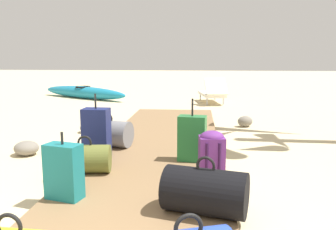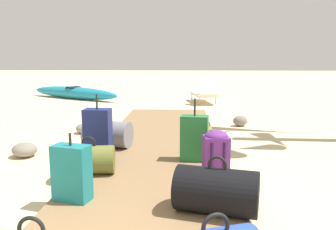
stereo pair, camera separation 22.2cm
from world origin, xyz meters
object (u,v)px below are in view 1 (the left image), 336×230
object	(u,v)px
duffel_bag_black	(205,191)
lounge_chair	(212,92)
suitcase_navy	(97,133)
duffel_bag_olive	(85,159)
duffel_bag_grey	(108,133)
suitcase_green	(192,138)
suitcase_teal	(64,171)
backpack_purple	(212,151)
kayak	(83,92)

from	to	relation	value
duffel_bag_black	lounge_chair	bearing A→B (deg)	87.28
suitcase_navy	lounge_chair	bearing A→B (deg)	73.94
suitcase_navy	duffel_bag_black	xyz separation A→B (m)	(1.39, -1.57, -0.13)
duffel_bag_olive	lounge_chair	world-z (taller)	lounge_chair
suitcase_navy	duffel_bag_grey	distance (m)	0.59
suitcase_green	suitcase_navy	bearing A→B (deg)	178.17
suitcase_navy	duffel_bag_grey	world-z (taller)	suitcase_navy
suitcase_teal	suitcase_green	bearing A→B (deg)	48.26
lounge_chair	duffel_bag_grey	bearing A→B (deg)	-107.66
lounge_chair	suitcase_navy	bearing A→B (deg)	-106.06
duffel_bag_black	suitcase_green	distance (m)	1.54
suitcase_green	suitcase_teal	bearing A→B (deg)	-131.74
suitcase_green	duffel_bag_grey	size ratio (longest dim) A/B	1.07
duffel_bag_black	duffel_bag_olive	distance (m)	1.65
suitcase_navy	suitcase_green	size ratio (longest dim) A/B	1.06
backpack_purple	lounge_chair	bearing A→B (deg)	87.65
duffel_bag_black	lounge_chair	size ratio (longest dim) A/B	0.47
duffel_bag_grey	suitcase_navy	bearing A→B (deg)	-89.85
duffel_bag_grey	backpack_purple	bearing A→B (deg)	-35.86
backpack_purple	suitcase_teal	xyz separation A→B (m)	(-1.40, -0.86, 0.00)
suitcase_teal	backpack_purple	bearing A→B (deg)	31.41
suitcase_navy	duffel_bag_olive	size ratio (longest dim) A/B	1.41
suitcase_teal	lounge_chair	size ratio (longest dim) A/B	0.39
duffel_bag_grey	lounge_chair	bearing A→B (deg)	72.34
duffel_bag_grey	kayak	xyz separation A→B (m)	(-2.50, 6.38, -0.07)
duffel_bag_black	suitcase_green	world-z (taller)	suitcase_green
suitcase_green	duffel_bag_grey	world-z (taller)	suitcase_green
suitcase_teal	duffel_bag_black	bearing A→B (deg)	-9.35
backpack_purple	suitcase_green	bearing A→B (deg)	117.01
duffel_bag_black	duffel_bag_grey	size ratio (longest dim) A/B	1.03
suitcase_green	kayak	xyz separation A→B (m)	(-3.76, 7.00, -0.17)
suitcase_teal	suitcase_green	size ratio (longest dim) A/B	0.80
suitcase_teal	duffel_bag_black	xyz separation A→B (m)	(1.31, -0.22, -0.06)
duffel_bag_black	lounge_chair	xyz separation A→B (m)	(0.36, 7.67, 0.05)
duffel_bag_black	duffel_bag_grey	world-z (taller)	duffel_bag_black
duffel_bag_olive	suitcase_teal	bearing A→B (deg)	-86.93
suitcase_green	lounge_chair	xyz separation A→B (m)	(0.50, 6.14, -0.04)
duffel_bag_olive	duffel_bag_grey	distance (m)	1.19
suitcase_green	duffel_bag_grey	bearing A→B (deg)	153.73
suitcase_navy	duffel_bag_grey	bearing A→B (deg)	90.15
duffel_bag_olive	kayak	world-z (taller)	duffel_bag_olive
backpack_purple	suitcase_teal	size ratio (longest dim) A/B	0.77
backpack_purple	suitcase_green	xyz separation A→B (m)	(-0.23, 0.46, 0.03)
backpack_purple	suitcase_navy	xyz separation A→B (m)	(-1.49, 0.50, 0.07)
suitcase_teal	duffel_bag_black	world-z (taller)	suitcase_teal
duffel_bag_black	duffel_bag_grey	xyz separation A→B (m)	(-1.39, 2.15, -0.00)
suitcase_green	duffel_bag_grey	distance (m)	1.40
duffel_bag_black	kayak	size ratio (longest dim) A/B	0.22
backpack_purple	suitcase_teal	distance (m)	1.64
backpack_purple	kayak	bearing A→B (deg)	118.14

